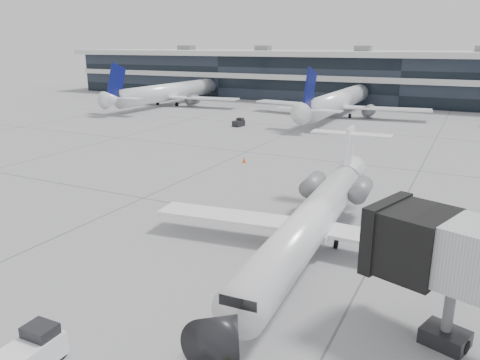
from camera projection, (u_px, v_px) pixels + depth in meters
The scene contains 8 objects.
ground at pixel (249, 217), 35.56m from camera, with size 220.00×220.00×0.00m, color gray.
terminal at pixel (408, 80), 104.49m from camera, with size 170.00×22.00×10.00m, color black.
bg_jet_left at pixel (173, 105), 102.19m from camera, with size 32.00×40.00×9.60m, color white, non-canonical shape.
bg_jet_center at pixel (339, 116), 86.19m from camera, with size 32.00×40.00×9.60m, color white, non-canonical shape.
regional_jet at pixel (313, 219), 29.13m from camera, with size 21.57×26.91×6.21m.
baggage_tug at pixel (32, 351), 18.85m from camera, with size 1.54×2.55×1.60m.
traffic_cone at pixel (244, 160), 51.88m from camera, with size 0.54×0.54×0.63m.
far_tug at pixel (239, 123), 74.85m from camera, with size 1.47×2.19×1.30m.
Camera 1 is at (14.44, -30.09, 12.60)m, focal length 35.00 mm.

